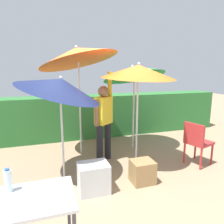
# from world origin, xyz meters

# --- Properties ---
(ground_plane) EXTENTS (24.00, 24.00, 0.00)m
(ground_plane) POSITION_xyz_m (0.00, 0.00, 0.00)
(ground_plane) COLOR #9E8466
(hedge_row) EXTENTS (8.00, 0.70, 1.19)m
(hedge_row) POSITION_xyz_m (0.00, 2.31, 0.60)
(hedge_row) COLOR #2D7033
(hedge_row) RESTS_ON ground_plane
(umbrella_rainbow) EXTENTS (1.80, 1.75, 2.70)m
(umbrella_rainbow) POSITION_xyz_m (-0.53, 1.07, 2.23)
(umbrella_rainbow) COLOR silver
(umbrella_rainbow) RESTS_ON ground_plane
(umbrella_orange) EXTENTS (1.49, 1.47, 2.22)m
(umbrella_orange) POSITION_xyz_m (0.76, 1.04, 1.86)
(umbrella_orange) COLOR silver
(umbrella_orange) RESTS_ON ground_plane
(umbrella_yellow) EXTENTS (1.41, 1.42, 2.06)m
(umbrella_yellow) POSITION_xyz_m (0.45, 0.08, 1.88)
(umbrella_yellow) COLOR silver
(umbrella_yellow) RESTS_ON ground_plane
(umbrella_navy) EXTENTS (1.48, 1.44, 2.03)m
(umbrella_navy) POSITION_xyz_m (-0.99, 0.02, 1.65)
(umbrella_navy) COLOR silver
(umbrella_navy) RESTS_ON ground_plane
(person_vendor) EXTENTS (0.49, 0.41, 1.88)m
(person_vendor) POSITION_xyz_m (-0.11, 0.52, 0.93)
(person_vendor) COLOR black
(person_vendor) RESTS_ON ground_plane
(chair_plastic) EXTENTS (0.55, 0.55, 0.89)m
(chair_plastic) POSITION_xyz_m (1.63, -0.25, 0.51)
(chair_plastic) COLOR #B72D2D
(chair_plastic) RESTS_ON ground_plane
(cooler_box) EXTENTS (0.48, 0.37, 0.47)m
(cooler_box) POSITION_xyz_m (-0.58, -0.57, 0.24)
(cooler_box) COLOR silver
(cooler_box) RESTS_ON ground_plane
(crate_cardboard) EXTENTS (0.38, 0.34, 0.39)m
(crate_cardboard) POSITION_xyz_m (0.28, -0.55, 0.20)
(crate_cardboard) COLOR #9E7A4C
(crate_cardboard) RESTS_ON ground_plane
(folding_table) EXTENTS (0.80, 0.60, 0.77)m
(folding_table) POSITION_xyz_m (-1.42, -1.69, 0.67)
(folding_table) COLOR #4C4C51
(folding_table) RESTS_ON ground_plane
(bottle_water) EXTENTS (0.07, 0.07, 0.24)m
(bottle_water) POSITION_xyz_m (-1.62, -1.52, 0.88)
(bottle_water) COLOR silver
(bottle_water) RESTS_ON folding_table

